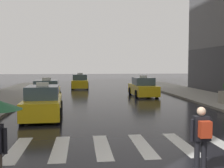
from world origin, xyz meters
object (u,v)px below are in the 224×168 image
(taxi_lead, at_px, (43,103))
(taxi_fourth, at_px, (80,82))
(pedestrian_with_backpack, at_px, (202,134))
(taxi_third, at_px, (143,88))
(taxi_second, at_px, (47,92))

(taxi_lead, height_order, taxi_fourth, same)
(taxi_fourth, bearing_deg, pedestrian_with_backpack, -83.19)
(taxi_fourth, xyz_separation_m, pedestrian_with_backpack, (3.04, -25.43, 0.25))
(taxi_lead, distance_m, taxi_third, 11.51)
(pedestrian_with_backpack, bearing_deg, taxi_fourth, 96.81)
(taxi_lead, distance_m, taxi_fourth, 17.60)
(taxi_second, height_order, pedestrian_with_backpack, taxi_second)
(taxi_third, bearing_deg, pedestrian_with_backpack, -98.24)
(taxi_lead, bearing_deg, taxi_second, 95.03)
(taxi_third, relative_size, taxi_fourth, 1.00)
(taxi_second, bearing_deg, pedestrian_with_backpack, -68.22)
(taxi_fourth, relative_size, pedestrian_with_backpack, 2.77)
(taxi_lead, height_order, taxi_third, same)
(taxi_fourth, bearing_deg, taxi_second, -101.13)
(taxi_second, bearing_deg, taxi_fourth, 78.87)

